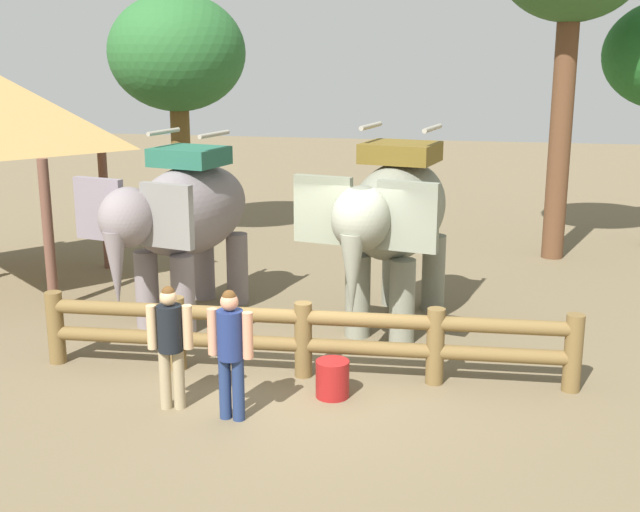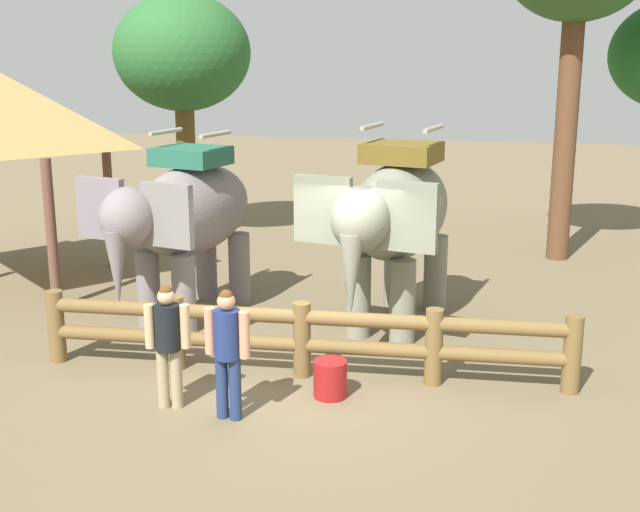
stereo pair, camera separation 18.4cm
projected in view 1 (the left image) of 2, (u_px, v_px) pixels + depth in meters
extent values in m
plane|color=brown|center=(299.00, 383.00, 11.15)|extent=(60.00, 60.00, 0.00)
cylinder|color=brown|center=(56.00, 328.00, 11.76)|extent=(0.24, 0.24, 1.05)
cylinder|color=brown|center=(177.00, 334.00, 11.52)|extent=(0.24, 0.24, 1.05)
cylinder|color=brown|center=(303.00, 340.00, 11.27)|extent=(0.24, 0.24, 1.05)
cylinder|color=brown|center=(435.00, 346.00, 11.03)|extent=(0.24, 0.24, 1.05)
cylinder|color=brown|center=(573.00, 353.00, 10.79)|extent=(0.24, 0.24, 1.05)
cylinder|color=brown|center=(303.00, 345.00, 11.29)|extent=(7.13, 0.54, 0.20)
cylinder|color=brown|center=(303.00, 317.00, 11.19)|extent=(7.13, 0.54, 0.20)
cylinder|color=gray|center=(183.00, 294.00, 12.99)|extent=(0.38, 0.38, 1.25)
cylinder|color=gray|center=(147.00, 289.00, 13.27)|extent=(0.38, 0.38, 1.25)
cylinder|color=gray|center=(237.00, 269.00, 14.48)|extent=(0.38, 0.38, 1.25)
cylinder|color=gray|center=(204.00, 264.00, 14.76)|extent=(0.38, 0.38, 1.25)
ellipsoid|color=gray|center=(191.00, 210.00, 13.59)|extent=(1.88, 3.03, 1.46)
ellipsoid|color=gray|center=(128.00, 217.00, 12.07)|extent=(1.00, 1.10, 0.89)
cube|color=gray|center=(167.00, 216.00, 11.92)|extent=(0.84, 0.32, 0.94)
cube|color=slate|center=(99.00, 209.00, 12.41)|extent=(0.84, 0.32, 0.94)
cone|color=gray|center=(117.00, 270.00, 11.96)|extent=(0.33, 0.33, 1.15)
cube|color=#25624C|center=(189.00, 156.00, 13.37)|extent=(1.26, 1.16, 0.29)
cylinder|color=#A59E8C|center=(214.00, 134.00, 13.08)|extent=(0.27, 0.84, 0.07)
cylinder|color=#A59E8C|center=(164.00, 132.00, 13.47)|extent=(0.27, 0.84, 0.07)
cylinder|color=gray|center=(402.00, 301.00, 12.55)|extent=(0.39, 0.39, 1.31)
cylinder|color=gray|center=(358.00, 296.00, 12.82)|extent=(0.39, 0.39, 1.31)
cylinder|color=gray|center=(433.00, 273.00, 14.12)|extent=(0.39, 0.39, 1.31)
cylinder|color=gray|center=(393.00, 268.00, 14.39)|extent=(0.39, 0.39, 1.31)
ellipsoid|color=gray|center=(399.00, 210.00, 13.17)|extent=(1.90, 3.15, 1.52)
ellipsoid|color=gray|center=(361.00, 218.00, 11.57)|extent=(1.02, 1.13, 0.93)
cube|color=gray|center=(408.00, 217.00, 11.43)|extent=(0.88, 0.31, 0.98)
cube|color=gray|center=(323.00, 210.00, 11.91)|extent=(0.88, 0.31, 0.98)
cone|color=gray|center=(352.00, 276.00, 11.45)|extent=(0.35, 0.35, 1.20)
cube|color=brown|center=(401.00, 152.00, 12.94)|extent=(1.29, 1.19, 0.30)
cylinder|color=#A59E8C|center=(432.00, 128.00, 12.66)|extent=(0.26, 0.88, 0.08)
cylinder|color=#A59E8C|center=(371.00, 126.00, 13.04)|extent=(0.26, 0.88, 0.08)
cylinder|color=tan|center=(179.00, 379.00, 10.30)|extent=(0.15, 0.15, 0.76)
cylinder|color=tan|center=(165.00, 379.00, 10.30)|extent=(0.15, 0.15, 0.76)
cylinder|color=black|center=(170.00, 328.00, 10.14)|extent=(0.36, 0.36, 0.58)
cylinder|color=tan|center=(188.00, 327.00, 10.13)|extent=(0.12, 0.12, 0.55)
cylinder|color=tan|center=(152.00, 327.00, 10.13)|extent=(0.12, 0.12, 0.55)
sphere|color=tan|center=(168.00, 297.00, 10.04)|extent=(0.21, 0.21, 0.21)
sphere|color=#593819|center=(168.00, 293.00, 10.03)|extent=(0.16, 0.16, 0.16)
cylinder|color=navy|center=(238.00, 390.00, 9.97)|extent=(0.15, 0.15, 0.78)
cylinder|color=navy|center=(225.00, 388.00, 10.02)|extent=(0.15, 0.15, 0.78)
cylinder|color=navy|center=(230.00, 335.00, 9.83)|extent=(0.35, 0.35, 0.60)
cylinder|color=tan|center=(248.00, 335.00, 9.76)|extent=(0.13, 0.13, 0.57)
cylinder|color=tan|center=(213.00, 331.00, 9.89)|extent=(0.13, 0.13, 0.57)
sphere|color=tan|center=(229.00, 302.00, 9.73)|extent=(0.22, 0.22, 0.22)
sphere|color=#593819|center=(229.00, 297.00, 9.71)|extent=(0.17, 0.17, 0.17)
cylinder|color=brown|center=(105.00, 205.00, 16.64)|extent=(0.18, 0.18, 2.60)
cylinder|color=brown|center=(48.00, 235.00, 13.99)|extent=(0.18, 0.18, 2.60)
cylinder|color=brown|center=(182.00, 167.00, 18.92)|extent=(0.43, 0.43, 3.43)
ellipsoid|color=#28612C|center=(177.00, 52.00, 18.29)|extent=(3.03, 3.03, 2.58)
cylinder|color=brown|center=(560.00, 133.00, 17.13)|extent=(0.45, 0.45, 5.30)
cylinder|color=maroon|center=(332.00, 379.00, 10.68)|extent=(0.44, 0.44, 0.49)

